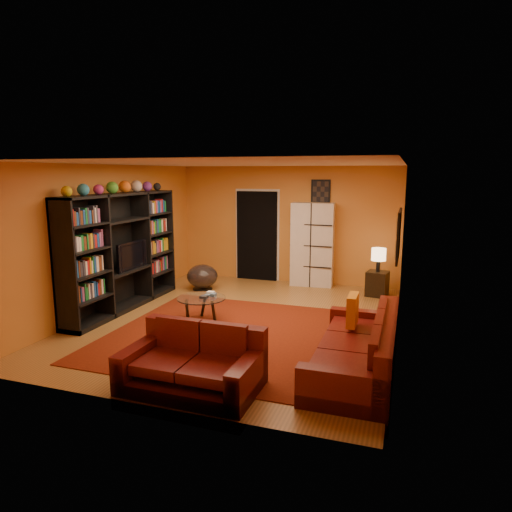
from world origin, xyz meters
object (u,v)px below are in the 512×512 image
(coffee_table, at_px, (201,300))
(tv, at_px, (128,255))
(storage_cabinet, at_px, (312,245))
(sofa, at_px, (362,350))
(loveseat, at_px, (195,363))
(table_lamp, at_px, (379,255))
(entertainment_unit, at_px, (122,252))
(side_table, at_px, (377,284))
(bowl_chair, at_px, (202,276))

(coffee_table, bearing_deg, tv, 167.81)
(storage_cabinet, bearing_deg, sofa, -73.88)
(tv, bearing_deg, loveseat, -134.41)
(table_lamp, bearing_deg, sofa, -88.85)
(entertainment_unit, relative_size, storage_cabinet, 1.65)
(side_table, relative_size, table_lamp, 1.05)
(loveseat, relative_size, bowl_chair, 2.38)
(loveseat, bearing_deg, sofa, -59.21)
(sofa, bearing_deg, side_table, 91.15)
(bowl_chair, distance_m, side_table, 3.62)
(sofa, height_order, storage_cabinet, storage_cabinet)
(entertainment_unit, bearing_deg, side_table, 28.47)
(bowl_chair, bearing_deg, sofa, -39.93)
(entertainment_unit, height_order, loveseat, entertainment_unit)
(entertainment_unit, distance_m, tv, 0.13)
(coffee_table, height_order, table_lamp, table_lamp)
(storage_cabinet, distance_m, bowl_chair, 2.48)
(sofa, bearing_deg, coffee_table, 157.72)
(sofa, relative_size, table_lamp, 4.97)
(sofa, bearing_deg, storage_cabinet, 109.90)
(coffee_table, bearing_deg, table_lamp, 44.35)
(entertainment_unit, xyz_separation_m, coffee_table, (1.68, -0.25, -0.69))
(bowl_chair, xyz_separation_m, table_lamp, (3.56, 0.69, 0.55))
(tv, distance_m, side_table, 4.90)
(sofa, relative_size, side_table, 4.73)
(side_table, distance_m, table_lamp, 0.59)
(sofa, xyz_separation_m, side_table, (-0.07, 3.73, -0.03))
(entertainment_unit, relative_size, tv, 3.40)
(coffee_table, relative_size, bowl_chair, 1.24)
(tv, xyz_separation_m, table_lamp, (4.29, 2.25, -0.14))
(bowl_chair, bearing_deg, entertainment_unit, -115.27)
(loveseat, distance_m, bowl_chair, 4.47)
(loveseat, xyz_separation_m, side_table, (1.72, 4.77, -0.03))
(entertainment_unit, distance_m, loveseat, 3.64)
(coffee_table, relative_size, table_lamp, 1.70)
(entertainment_unit, bearing_deg, loveseat, -42.70)
(entertainment_unit, bearing_deg, bowl_chair, 64.73)
(storage_cabinet, bearing_deg, bowl_chair, -155.60)
(loveseat, xyz_separation_m, coffee_table, (-0.94, 2.16, 0.08))
(storage_cabinet, relative_size, side_table, 3.64)
(sofa, bearing_deg, tv, 161.35)
(entertainment_unit, distance_m, bowl_chair, 1.99)
(tv, height_order, table_lamp, tv)
(tv, relative_size, side_table, 1.77)
(loveseat, relative_size, coffee_table, 1.93)
(entertainment_unit, bearing_deg, sofa, -17.29)
(tv, distance_m, sofa, 4.66)
(tv, xyz_separation_m, loveseat, (2.57, -2.51, -0.69))
(entertainment_unit, xyz_separation_m, storage_cabinet, (2.90, 2.80, -0.14))
(coffee_table, bearing_deg, sofa, -22.27)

